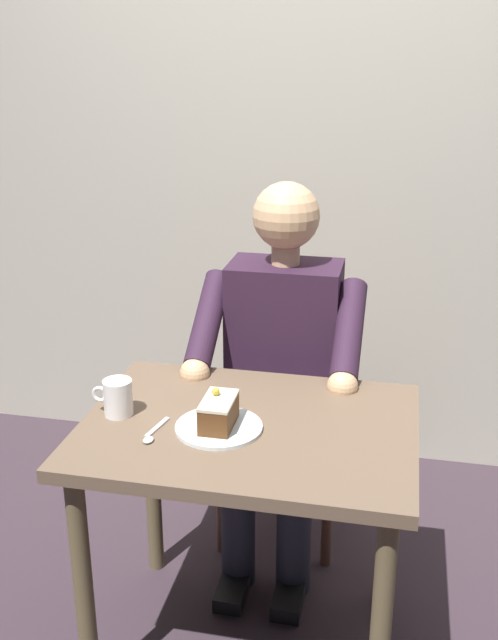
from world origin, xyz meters
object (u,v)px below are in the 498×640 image
at_px(dining_table, 249,459).
at_px(seated_person, 280,372).
at_px(cake_slice, 219,412).
at_px(coffee_cup, 117,397).
at_px(chair, 287,396).
at_px(dessert_spoon, 153,434).

height_order(dining_table, seated_person, seated_person).
bearing_deg(cake_slice, coffee_cup, -4.70).
xyz_separation_m(dining_table, coffee_cup, (0.35, 0.02, 0.16)).
relative_size(seated_person, cake_slice, 9.23).
bearing_deg(chair, dessert_spoon, 73.69).
height_order(dining_table, chair, chair).
xyz_separation_m(dining_table, cake_slice, (0.07, 0.05, 0.16)).
height_order(seated_person, cake_slice, seated_person).
height_order(seated_person, dessert_spoon, seated_person).
height_order(cake_slice, coffee_cup, cake_slice).
distance_m(chair, coffee_cup, 0.81).
bearing_deg(coffee_cup, chair, -117.47).
bearing_deg(dining_table, coffee_cup, 3.68).
xyz_separation_m(seated_person, dessert_spoon, (0.22, 0.60, 0.07)).
distance_m(dining_table, seated_person, 0.49).
bearing_deg(dessert_spoon, coffee_cup, -35.64).
bearing_deg(dining_table, dessert_spoon, 26.85).
bearing_deg(chair, seated_person, 90.00).
xyz_separation_m(seated_person, cake_slice, (0.07, 0.53, 0.12)).
bearing_deg(chair, cake_slice, 84.37).
height_order(chair, seated_person, seated_person).
relative_size(dining_table, cake_slice, 6.37).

